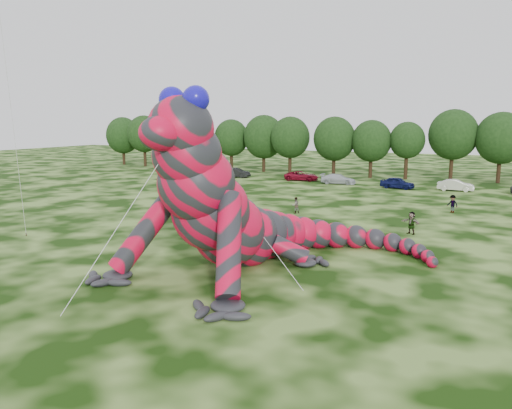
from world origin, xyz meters
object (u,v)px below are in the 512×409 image
object	(u,v)px
car_4	(397,183)
tree_8	(371,149)
tree_0	(123,141)
tree_1	(144,141)
tree_3	(197,143)
car_1	(236,173)
spectator_4	(195,184)
spectator_1	(296,205)
car_2	(302,176)
spectator_0	(239,206)
tree_4	(231,145)
car_0	(194,170)
car_3	(338,179)
tree_11	(500,148)
tree_10	(453,145)
car_5	(456,185)
tree_5	(264,143)
tree_2	(169,142)
inflatable_gecko	(244,179)
tree_9	(407,151)
tree_6	(290,145)
spectator_5	(411,223)
spectator_2	(452,204)

from	to	relation	value
car_4	tree_8	bearing A→B (deg)	38.69
tree_0	tree_1	bearing A→B (deg)	-10.79
tree_0	tree_3	bearing A→B (deg)	-6.56
tree_3	car_1	bearing A→B (deg)	-34.43
spectator_4	spectator_1	distance (m)	18.61
tree_1	car_2	world-z (taller)	tree_1
tree_3	spectator_0	size ratio (longest dim) A/B	5.78
tree_4	car_2	distance (m)	20.01
car_0	tree_1	bearing A→B (deg)	57.12
car_4	car_3	bearing A→B (deg)	91.76
tree_11	spectator_1	bearing A→B (deg)	-117.42
tree_10	tree_11	world-z (taller)	tree_10
car_2	car_5	size ratio (longest dim) A/B	1.15
spectator_1	car_0	bearing A→B (deg)	-90.40
tree_11	tree_5	bearing A→B (deg)	179.63
car_1	car_4	xyz separation A→B (m)	(25.23, -2.59, 0.02)
tree_4	spectator_1	size ratio (longest dim) A/B	5.77
tree_1	car_4	size ratio (longest dim) A/B	2.23
tree_10	car_4	xyz separation A→B (m)	(-5.63, -12.50, -4.50)
tree_10	tree_8	bearing A→B (deg)	-172.19
car_0	tree_10	bearing A→B (deg)	-84.13
car_3	tree_4	bearing A→B (deg)	60.93
tree_2	car_1	size ratio (longest dim) A/B	2.17
tree_5	car_1	xyz separation A→B (m)	(-0.34, -9.77, -4.17)
car_2	spectator_0	world-z (taller)	spectator_0
tree_11	car_4	xyz separation A→B (m)	(-12.02, -12.12, -4.29)
inflatable_gecko	car_1	size ratio (longest dim) A/B	4.80
tree_9	car_3	xyz separation A→B (m)	(-7.63, -10.07, -3.63)
car_1	tree_1	bearing A→B (deg)	70.34
spectator_0	inflatable_gecko	bearing A→B (deg)	160.32
tree_3	car_0	size ratio (longest dim) A/B	2.15
car_0	spectator_1	distance (m)	38.33
tree_6	tree_8	distance (m)	13.34
car_5	spectator_0	size ratio (longest dim) A/B	2.69
car_0	spectator_5	world-z (taller)	spectator_5
tree_3	car_4	world-z (taller)	tree_3
tree_6	tree_10	bearing A→B (deg)	4.34
tree_1	spectator_2	bearing A→B (deg)	-25.37
tree_1	tree_5	distance (m)	25.23
tree_9	car_1	xyz separation A→B (m)	(-24.53, -8.68, -3.61)
inflatable_gecko	tree_11	world-z (taller)	inflatable_gecko
tree_9	car_2	distance (m)	16.50
car_4	car_5	size ratio (longest dim) A/B	1.00
inflatable_gecko	tree_2	size ratio (longest dim) A/B	2.21
inflatable_gecko	tree_6	distance (m)	53.00
car_1	tree_4	bearing A→B (deg)	32.59
tree_1	car_5	bearing A→B (deg)	-11.08
car_1	tree_11	bearing A→B (deg)	-74.65
tree_10	car_1	bearing A→B (deg)	-162.19
spectator_2	car_2	bearing A→B (deg)	169.17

